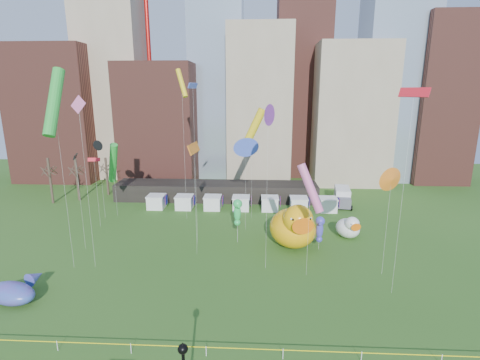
# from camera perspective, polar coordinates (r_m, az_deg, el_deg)

# --- Properties ---
(ground) EXTENTS (160.00, 160.00, 0.00)m
(ground) POSITION_cam_1_polar(r_m,az_deg,el_deg) (31.68, -5.35, -25.95)
(ground) COLOR #2D5B1C
(ground) RESTS_ON ground
(skyline) EXTENTS (101.00, 23.00, 68.00)m
(skyline) POSITION_cam_1_polar(r_m,az_deg,el_deg) (85.08, 1.89, 14.74)
(skyline) COLOR brown
(skyline) RESTS_ON ground
(pavilion) EXTENTS (38.00, 6.00, 3.20)m
(pavilion) POSITION_cam_1_polar(r_m,az_deg,el_deg) (69.05, -3.74, -1.76)
(pavilion) COLOR black
(pavilion) RESTS_ON ground
(vendor_tents) EXTENTS (33.24, 2.80, 2.40)m
(vendor_tents) POSITION_cam_1_polar(r_m,az_deg,el_deg) (63.06, 0.19, -3.74)
(vendor_tents) COLOR white
(vendor_tents) RESTS_ON ground
(bare_trees) EXTENTS (8.44, 6.44, 8.50)m
(bare_trees) POSITION_cam_1_polar(r_m,az_deg,el_deg) (74.77, -24.25, 0.14)
(bare_trees) COLOR #382B21
(bare_trees) RESTS_ON ground
(caution_tape) EXTENTS (50.00, 0.06, 0.90)m
(caution_tape) POSITION_cam_1_polar(r_m,az_deg,el_deg) (31.24, -5.38, -25.00)
(caution_tape) COLOR white
(caution_tape) RESTS_ON ground
(big_duck) EXTENTS (7.29, 8.88, 6.43)m
(big_duck) POSITION_cam_1_polar(r_m,az_deg,el_deg) (48.30, 8.51, -7.23)
(big_duck) COLOR #FFAD0D
(big_duck) RESTS_ON ground
(small_duck) EXTENTS (3.98, 4.75, 3.40)m
(small_duck) POSITION_cam_1_polar(r_m,az_deg,el_deg) (53.47, 16.80, -7.16)
(small_duck) COLOR white
(small_duck) RESTS_ON ground
(seahorse_green) EXTENTS (1.51, 1.75, 6.21)m
(seahorse_green) POSITION_cam_1_polar(r_m,az_deg,el_deg) (48.60, -0.42, -4.80)
(seahorse_green) COLOR silver
(seahorse_green) RESTS_ON ground
(seahorse_purple) EXTENTS (1.33, 1.60, 4.58)m
(seahorse_purple) POSITION_cam_1_polar(r_m,az_deg,el_deg) (48.11, 12.51, -7.31)
(seahorse_purple) COLOR silver
(seahorse_purple) RESTS_ON ground
(whale_inflatable) EXTENTS (5.90, 6.77, 2.35)m
(whale_inflatable) POSITION_cam_1_polar(r_m,az_deg,el_deg) (43.29, -32.21, -14.72)
(whale_inflatable) COLOR #623BA1
(whale_inflatable) RESTS_ON ground
(box_truck) EXTENTS (3.53, 7.27, 2.97)m
(box_truck) POSITION_cam_1_polar(r_m,az_deg,el_deg) (68.44, 15.87, -2.49)
(box_truck) COLOR white
(box_truck) RESTS_ON ground
(kite_0) EXTENTS (1.78, 0.49, 10.72)m
(kite_0) POSITION_cam_1_polar(r_m,az_deg,el_deg) (57.17, -22.08, 2.89)
(kite_0) COLOR silver
(kite_0) RESTS_ON ground
(kite_1) EXTENTS (3.21, 2.19, 12.86)m
(kite_1) POSITION_cam_1_polar(r_m,az_deg,el_deg) (39.05, 11.07, -1.29)
(kite_1) COLOR silver
(kite_1) RESTS_ON ground
(kite_2) EXTENTS (0.85, 1.86, 12.65)m
(kite_2) POSITION_cam_1_polar(r_m,az_deg,el_deg) (49.15, -24.56, 3.23)
(kite_2) COLOR silver
(kite_2) RESTS_ON ground
(kite_3) EXTENTS (1.47, 4.33, 22.73)m
(kite_3) POSITION_cam_1_polar(r_m,az_deg,el_deg) (43.47, -27.31, 10.86)
(kite_3) COLOR silver
(kite_3) RESTS_ON ground
(kite_4) EXTENTS (2.25, 2.30, 23.48)m
(kite_4) POSITION_cam_1_polar(r_m,az_deg,el_deg) (56.06, -9.20, 14.86)
(kite_4) COLOR silver
(kite_4) RESTS_ON ground
(kite_5) EXTENTS (2.52, 1.61, 13.79)m
(kite_5) POSITION_cam_1_polar(r_m,az_deg,el_deg) (51.54, 0.91, 5.19)
(kite_5) COLOR silver
(kite_5) RESTS_ON ground
(kite_6) EXTENTS (0.90, 3.83, 14.22)m
(kite_6) POSITION_cam_1_polar(r_m,az_deg,el_deg) (43.25, -7.31, 4.95)
(kite_6) COLOR silver
(kite_6) RESTS_ON ground
(kite_7) EXTENTS (1.08, 2.24, 18.92)m
(kite_7) POSITION_cam_1_polar(r_m,az_deg,el_deg) (38.88, 4.50, 10.18)
(kite_7) COLOR silver
(kite_7) RESTS_ON ground
(kite_8) EXTENTS (2.10, 2.40, 20.56)m
(kite_8) POSITION_cam_1_polar(r_m,az_deg,el_deg) (36.72, 25.79, 12.09)
(kite_8) COLOR silver
(kite_8) RESTS_ON ground
(kite_9) EXTENTS (1.93, 0.51, 19.83)m
(kite_9) POSITION_cam_1_polar(r_m,az_deg,el_deg) (42.70, -24.09, 9.85)
(kite_9) COLOR silver
(kite_9) RESTS_ON ground
(kite_10) EXTENTS (1.48, 0.97, 12.77)m
(kite_10) POSITION_cam_1_polar(r_m,az_deg,el_deg) (60.58, -21.47, 5.08)
(kite_10) COLOR silver
(kite_10) RESTS_ON ground
(kite_11) EXTENTS (3.34, 3.90, 12.34)m
(kite_11) POSITION_cam_1_polar(r_m,az_deg,el_deg) (61.58, -19.43, 2.53)
(kite_11) COLOR silver
(kite_11) RESTS_ON ground
(kite_12) EXTENTS (4.37, 1.48, 17.81)m
(kite_12) POSITION_cam_1_polar(r_m,az_deg,el_deg) (56.01, 1.92, 7.66)
(kite_12) COLOR silver
(kite_12) RESTS_ON ground
(kite_13) EXTENTS (0.96, 2.18, 21.22)m
(kite_13) POSITION_cam_1_polar(r_m,az_deg,el_deg) (46.49, -7.45, 14.20)
(kite_13) COLOR silver
(kite_13) RESTS_ON ground
(kite_14) EXTENTS (2.20, 1.76, 12.35)m
(kite_14) POSITION_cam_1_polar(r_m,az_deg,el_deg) (41.59, 22.81, 0.06)
(kite_14) COLOR silver
(kite_14) RESTS_ON ground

